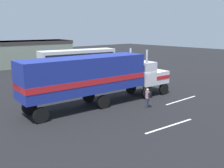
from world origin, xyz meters
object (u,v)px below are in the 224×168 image
at_px(semi_truck, 97,76).
at_px(parked_car, 40,83).
at_px(parked_bus, 78,59).
at_px(person_bystander, 148,97).

height_order(semi_truck, parked_car, semi_truck).
xyz_separation_m(semi_truck, parked_bus, (7.56, 13.57, -0.46)).
height_order(parked_bus, parked_car, parked_bus).
bearing_deg(parked_car, semi_truck, -82.05).
distance_m(semi_truck, person_bystander, 4.54).
bearing_deg(parked_car, parked_bus, 32.73).
relative_size(semi_truck, parked_bus, 1.27).
xyz_separation_m(semi_truck, parked_car, (-1.12, 8.00, -1.72)).
relative_size(person_bystander, parked_bus, 0.14).
height_order(person_bystander, parked_car, person_bystander).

